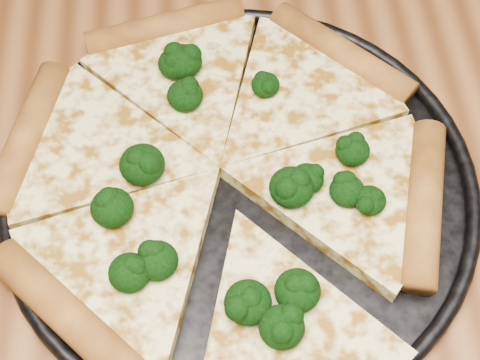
{
  "coord_description": "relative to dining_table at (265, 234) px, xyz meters",
  "views": [
    {
      "loc": [
        -0.05,
        -0.29,
        1.23
      ],
      "look_at": [
        -0.02,
        -0.01,
        0.77
      ],
      "focal_mm": 52.64,
      "sensor_mm": 36.0,
      "label": 1
    }
  ],
  "objects": [
    {
      "name": "dining_table",
      "position": [
        0.0,
        0.0,
        0.0
      ],
      "size": [
        1.2,
        0.9,
        0.75
      ],
      "color": "brown",
      "rests_on": "ground"
    },
    {
      "name": "pizza_pan",
      "position": [
        -0.02,
        -0.01,
        0.1
      ],
      "size": [
        0.37,
        0.37,
        0.02
      ],
      "color": "black",
      "rests_on": "dining_table"
    },
    {
      "name": "pizza",
      "position": [
        -0.04,
        -0.0,
        0.11
      ],
      "size": [
        0.37,
        0.41,
        0.03
      ],
      "rotation": [
        0.0,
        0.0,
        0.25
      ],
      "color": "#EEE892",
      "rests_on": "pizza_pan"
    },
    {
      "name": "broccoli_florets",
      "position": [
        -0.04,
        -0.02,
        0.12
      ],
      "size": [
        0.22,
        0.27,
        0.03
      ],
      "color": "black",
      "rests_on": "pizza"
    }
  ]
}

